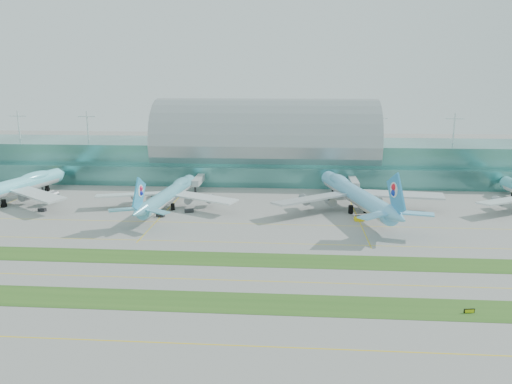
# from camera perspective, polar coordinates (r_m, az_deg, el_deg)

# --- Properties ---
(ground) EXTENTS (700.00, 700.00, 0.00)m
(ground) POSITION_cam_1_polar(r_m,az_deg,el_deg) (153.27, -1.51, -8.00)
(ground) COLOR gray
(ground) RESTS_ON ground
(terminal) EXTENTS (340.00, 69.10, 36.00)m
(terminal) POSITION_cam_1_polar(r_m,az_deg,el_deg) (274.44, 1.13, 4.59)
(terminal) COLOR #3D7A75
(terminal) RESTS_ON ground
(grass_strip_near) EXTENTS (420.00, 12.00, 0.08)m
(grass_strip_near) POSITION_cam_1_polar(r_m,az_deg,el_deg) (127.72, -2.78, -12.52)
(grass_strip_near) COLOR #2D591E
(grass_strip_near) RESTS_ON ground
(grass_strip_far) EXTENTS (420.00, 12.00, 0.08)m
(grass_strip_far) POSITION_cam_1_polar(r_m,az_deg,el_deg) (155.11, -1.44, -7.72)
(grass_strip_far) COLOR #2D591E
(grass_strip_far) RESTS_ON ground
(taxiline_a) EXTENTS (420.00, 0.35, 0.01)m
(taxiline_a) POSITION_cam_1_polar(r_m,az_deg,el_deg) (110.23, -4.08, -17.03)
(taxiline_a) COLOR yellow
(taxiline_a) RESTS_ON ground
(taxiline_b) EXTENTS (420.00, 0.35, 0.01)m
(taxiline_b) POSITION_cam_1_polar(r_m,az_deg,el_deg) (140.38, -2.08, -10.06)
(taxiline_b) COLOR yellow
(taxiline_b) RESTS_ON ground
(taxiline_c) EXTENTS (420.00, 0.35, 0.01)m
(taxiline_c) POSITION_cam_1_polar(r_m,az_deg,el_deg) (170.10, -0.91, -5.81)
(taxiline_c) COLOR yellow
(taxiline_c) RESTS_ON ground
(taxiline_d) EXTENTS (420.00, 0.35, 0.01)m
(taxiline_d) POSITION_cam_1_polar(r_m,az_deg,el_deg) (190.95, -0.33, -3.66)
(taxiline_d) COLOR yellow
(taxiline_d) RESTS_ON ground
(airliner_a) EXTENTS (71.30, 82.31, 22.96)m
(airliner_a) POSITION_cam_1_polar(r_m,az_deg,el_deg) (244.62, -26.77, 0.38)
(airliner_a) COLOR #72EAFB
(airliner_a) RESTS_ON ground
(airliner_b) EXTENTS (62.57, 71.37, 19.64)m
(airliner_b) POSITION_cam_1_polar(r_m,az_deg,el_deg) (216.40, -9.89, -0.17)
(airliner_b) COLOR #5AB0C6
(airliner_b) RESTS_ON ground
(airliner_c) EXTENTS (72.20, 83.41, 23.30)m
(airliner_c) POSITION_cam_1_polar(r_m,az_deg,el_deg) (212.69, 11.21, -0.15)
(airliner_c) COLOR #6BC0EC
(airliner_c) RESTS_ON ground
(gse_b) EXTENTS (3.25, 2.19, 1.35)m
(gse_b) POSITION_cam_1_polar(r_m,az_deg,el_deg) (226.34, -23.25, -1.88)
(gse_b) COLOR black
(gse_b) RESTS_ON ground
(gse_c) EXTENTS (3.62, 2.38, 1.31)m
(gse_c) POSITION_cam_1_polar(r_m,az_deg,el_deg) (203.76, -10.86, -2.62)
(gse_c) COLOR black
(gse_c) RESTS_ON ground
(gse_d) EXTENTS (4.16, 2.85, 1.41)m
(gse_d) POSITION_cam_1_polar(r_m,az_deg,el_deg) (208.33, -7.66, -2.13)
(gse_d) COLOR black
(gse_d) RESTS_ON ground
(gse_e) EXTENTS (3.98, 2.81, 1.50)m
(gse_e) POSITION_cam_1_polar(r_m,az_deg,el_deg) (198.80, 11.71, -3.03)
(gse_e) COLOR yellow
(gse_e) RESTS_ON ground
(gse_f) EXTENTS (3.89, 2.03, 1.43)m
(gse_f) POSITION_cam_1_polar(r_m,az_deg,el_deg) (200.93, 11.82, -2.87)
(gse_f) COLOR black
(gse_f) RESTS_ON ground
(taxiway_sign_east) EXTENTS (2.65, 0.65, 1.12)m
(taxiway_sign_east) POSITION_cam_1_polar(r_m,az_deg,el_deg) (132.58, 23.19, -12.39)
(taxiway_sign_east) COLOR black
(taxiway_sign_east) RESTS_ON ground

